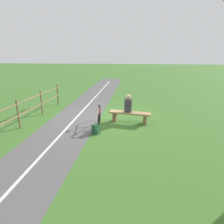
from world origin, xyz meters
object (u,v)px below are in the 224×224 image
Objects in this scene: person_seated at (128,104)px; bicycle at (99,117)px; backpack at (96,129)px; bench at (130,115)px.

bicycle is at bearing 33.16° from person_seated.
bicycle reaches higher than backpack.
bench is 1.47m from bicycle.
backpack is (0.01, 0.89, -0.19)m from bicycle.
bicycle is at bearing -90.61° from backpack.
person_seated reaches higher than backpack.
person_seated is 1.47m from bicycle.
bench is 0.53m from person_seated.
person_seated reaches higher than bicycle.
bench is at bearing 180.00° from person_seated.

